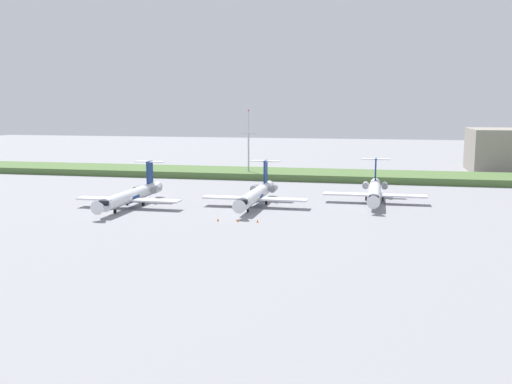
{
  "coord_description": "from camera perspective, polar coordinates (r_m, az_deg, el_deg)",
  "views": [
    {
      "loc": [
        26.48,
        -109.27,
        21.55
      ],
      "look_at": [
        0.0,
        12.57,
        3.0
      ],
      "focal_mm": 40.58,
      "sensor_mm": 36.0,
      "label": 1
    }
  ],
  "objects": [
    {
      "name": "safety_cone_front_marker",
      "position": [
        109.65,
        -3.78,
        -2.74
      ],
      "size": [
        0.44,
        0.44,
        0.55
      ],
      "primitive_type": "cone",
      "color": "orange",
      "rests_on": "ground"
    },
    {
      "name": "regional_jet_third",
      "position": [
        133.63,
        11.61,
        0.11
      ],
      "size": [
        22.81,
        31.0,
        9.0
      ],
      "color": "silver",
      "rests_on": "ground"
    },
    {
      "name": "regional_jet_second",
      "position": [
        125.91,
        0.01,
        -0.22
      ],
      "size": [
        22.81,
        31.0,
        9.0
      ],
      "color": "silver",
      "rests_on": "ground"
    },
    {
      "name": "safety_cone_rear_marker",
      "position": [
        108.19,
        0.15,
        -2.88
      ],
      "size": [
        0.44,
        0.44,
        0.55
      ],
      "primitive_type": "cone",
      "color": "orange",
      "rests_on": "ground"
    },
    {
      "name": "safety_cone_mid_marker",
      "position": [
        108.8,
        -1.8,
        -2.82
      ],
      "size": [
        0.44,
        0.44,
        0.55
      ],
      "primitive_type": "cone",
      "color": "orange",
      "rests_on": "ground"
    },
    {
      "name": "ground_plane",
      "position": [
        143.39,
        1.48,
        -0.18
      ],
      "size": [
        500.0,
        500.0,
        0.0
      ],
      "primitive_type": "plane",
      "color": "gray"
    },
    {
      "name": "antenna_mast",
      "position": [
        174.33,
        -0.74,
        4.19
      ],
      "size": [
        4.4,
        0.5,
        20.56
      ],
      "color": "#B2B2B7",
      "rests_on": "ground"
    },
    {
      "name": "grass_berm",
      "position": [
        176.43,
        3.55,
        1.75
      ],
      "size": [
        320.0,
        20.0,
        1.98
      ],
      "primitive_type": "cube",
      "color": "#4C6B38",
      "rests_on": "ground"
    },
    {
      "name": "regional_jet_nearest",
      "position": [
        127.34,
        -12.19,
        -0.32
      ],
      "size": [
        22.81,
        31.0,
        9.0
      ],
      "color": "silver",
      "rests_on": "ground"
    }
  ]
}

